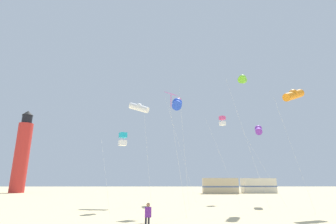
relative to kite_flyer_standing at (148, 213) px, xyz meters
The scene contains 13 objects.
kite_flyer_standing is the anchor object (origin of this frame).
kite_box_cyan 9.62m from the kite_flyer_standing, 110.86° to the left, with size 2.42×2.42×6.49m.
kite_tube_violet 18.16m from the kite_flyer_standing, 48.07° to the left, with size 3.39×3.57×8.46m.
kite_tube_scarlet 20.01m from the kite_flyer_standing, 80.90° to the left, with size 3.41×2.95×12.87m.
kite_tube_white 16.56m from the kite_flyer_standing, 99.22° to the left, with size 2.84×2.35×11.17m.
kite_box_rainbow 19.56m from the kite_flyer_standing, 62.90° to the left, with size 3.08×2.62×10.06m.
kite_tube_blue 8.34m from the kite_flyer_standing, 62.64° to the left, with size 1.15×2.54×8.65m.
kite_tube_orange 16.29m from the kite_flyer_standing, 26.50° to the left, with size 2.84×2.53×10.31m.
kite_tube_lime 16.60m from the kite_flyer_standing, 44.67° to the left, with size 2.72×3.19×12.74m.
kite_diamond_magenta 11.13m from the kite_flyer_standing, 77.14° to the left, with size 2.11×2.15×10.07m.
lighthouse_distant 47.84m from the kite_flyer_standing, 127.17° to the left, with size 2.80×2.80×16.80m.
rv_van_tan 36.00m from the kite_flyer_standing, 72.01° to the left, with size 6.49×2.48×2.80m.
rv_van_cream 41.23m from the kite_flyer_standing, 62.41° to the left, with size 6.57×2.73×2.80m.
Camera 1 is at (-0.27, -7.00, 2.35)m, focal length 27.08 mm.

